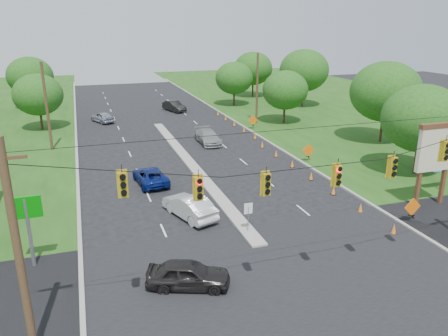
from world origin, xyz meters
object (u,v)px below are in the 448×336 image
object	(u,v)px
pylon_sign	(437,152)
white_sedan	(189,206)
blue_pickup	(150,176)
black_sedan	(188,274)

from	to	relation	value
pylon_sign	white_sedan	bearing A→B (deg)	169.00
pylon_sign	blue_pickup	bearing A→B (deg)	150.36
blue_pickup	white_sedan	bearing A→B (deg)	95.96
white_sedan	pylon_sign	bearing A→B (deg)	150.18
black_sedan	white_sedan	bearing A→B (deg)	6.20
pylon_sign	white_sedan	xyz separation A→B (m)	(-17.21, 3.35, -3.22)
black_sedan	blue_pickup	bearing A→B (deg)	18.36
black_sedan	blue_pickup	xyz separation A→B (m)	(0.60, 15.38, -0.05)
white_sedan	blue_pickup	world-z (taller)	white_sedan
pylon_sign	blue_pickup	size ratio (longest dim) A/B	1.28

